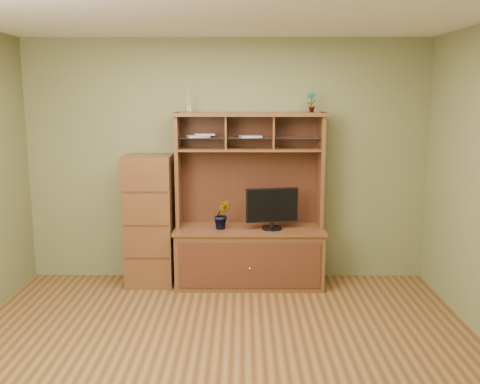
{
  "coord_description": "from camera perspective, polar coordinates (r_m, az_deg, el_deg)",
  "views": [
    {
      "loc": [
        0.18,
        -3.98,
        2.09
      ],
      "look_at": [
        0.15,
        1.2,
        1.14
      ],
      "focal_mm": 40.0,
      "sensor_mm": 36.0,
      "label": 1
    }
  ],
  "objects": [
    {
      "name": "room",
      "position": [
        4.06,
        -2.22,
        -0.14
      ],
      "size": [
        4.54,
        4.04,
        2.74
      ],
      "color": "#513117",
      "rests_on": "ground"
    },
    {
      "name": "orchid_plant",
      "position": [
        5.78,
        -1.91,
        -2.4
      ],
      "size": [
        0.19,
        0.16,
        0.33
      ],
      "primitive_type": "imported",
      "rotation": [
        0.0,
        0.0,
        0.07
      ],
      "color": "#316021",
      "rests_on": "media_hutch"
    },
    {
      "name": "monitor",
      "position": [
        5.76,
        3.44,
        -1.68
      ],
      "size": [
        0.57,
        0.22,
        0.45
      ],
      "rotation": [
        0.0,
        0.0,
        0.18
      ],
      "color": "black",
      "rests_on": "media_hutch"
    },
    {
      "name": "magazines",
      "position": [
        5.81,
        -2.46,
        6.03
      ],
      "size": [
        0.83,
        0.23,
        0.04
      ],
      "color": "#B0AFB4",
      "rests_on": "media_hutch"
    },
    {
      "name": "side_cabinet",
      "position": [
        5.98,
        -9.61,
        -2.99
      ],
      "size": [
        0.52,
        0.47,
        1.44
      ],
      "color": "#4D2C16",
      "rests_on": "room"
    },
    {
      "name": "top_plant",
      "position": [
        5.83,
        7.62,
        9.5
      ],
      "size": [
        0.13,
        0.11,
        0.22
      ],
      "primitive_type": "imported",
      "rotation": [
        0.0,
        0.0,
        -0.29
      ],
      "color": "#416C26",
      "rests_on": "media_hutch"
    },
    {
      "name": "media_hutch",
      "position": [
        5.92,
        1.0,
        -4.97
      ],
      "size": [
        1.66,
        0.61,
        1.9
      ],
      "color": "#4D2C16",
      "rests_on": "room"
    },
    {
      "name": "reed_diffuser",
      "position": [
        5.82,
        -5.57,
        9.49
      ],
      "size": [
        0.05,
        0.05,
        0.27
      ],
      "color": "silver",
      "rests_on": "media_hutch"
    }
  ]
}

